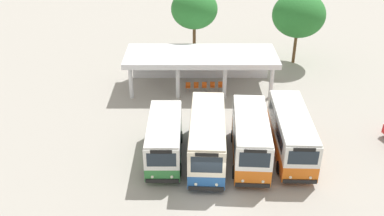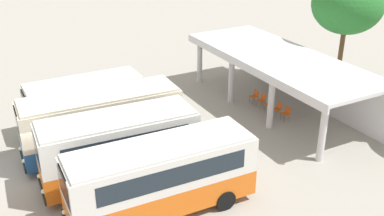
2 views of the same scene
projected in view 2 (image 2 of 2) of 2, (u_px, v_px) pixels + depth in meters
The scene contains 12 objects.
ground_plane at pixel (26, 173), 21.47m from camera, with size 180.00×180.00×0.00m, color #A39E93.
city_bus_nearest_orange at pixel (86, 102), 25.02m from camera, with size 2.38×6.54×2.95m.
city_bus_second_in_row at pixel (102, 120), 22.60m from camera, with size 2.71×8.11×3.26m.
city_bus_middle_cream at pixel (119, 146), 20.17m from camera, with size 2.72×7.23×3.31m.
city_bus_fourth_amber at pixel (161, 175), 18.16m from camera, with size 2.57×7.90×3.15m.
terminal_canopy at pixel (286, 67), 27.56m from camera, with size 13.66×5.17×3.40m.
waiting_chair_end_by_column at pixel (255, 95), 28.78m from camera, with size 0.46×0.46×0.86m.
waiting_chair_second_from_end at pixel (262, 99), 28.20m from camera, with size 0.46×0.46×0.86m.
waiting_chair_middle_seat at pixel (270, 103), 27.61m from camera, with size 0.46×0.46×0.86m.
waiting_chair_fourth_seat at pixel (278, 108), 27.04m from camera, with size 0.46×0.46×0.86m.
waiting_chair_fifth_seat at pixel (286, 112), 26.45m from camera, with size 0.46×0.46×0.86m.
roadside_tree_behind_canopy at pixel (348, 4), 28.87m from camera, with size 4.62×4.62×7.81m.
Camera 2 is at (19.78, -1.57, 11.86)m, focal length 41.98 mm.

